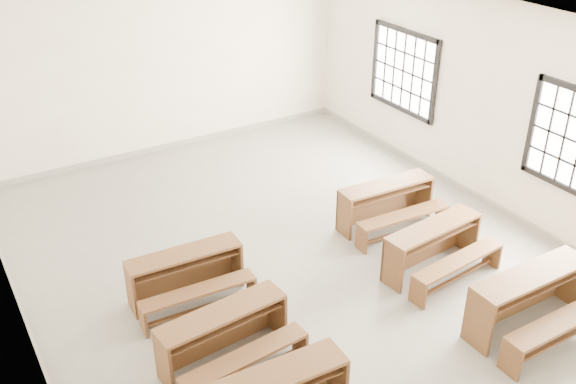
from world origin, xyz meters
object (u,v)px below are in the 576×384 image
desk_set_2 (187,272)px  desk_set_4 (435,245)px  desk_set_3 (532,297)px  desk_set_1 (225,334)px  desk_set_5 (387,201)px

desk_set_2 → desk_set_4: bearing=-17.8°
desk_set_2 → desk_set_3: 4.17m
desk_set_2 → desk_set_4: (3.07, -1.15, 0.01)m
desk_set_2 → desk_set_3: (3.25, -2.62, 0.05)m
desk_set_1 → desk_set_4: desk_set_4 is taller
desk_set_3 → desk_set_4: 1.47m
desk_set_4 → desk_set_5: bearing=75.2°
desk_set_1 → desk_set_5: (3.38, 1.39, 0.01)m
desk_set_4 → desk_set_5: desk_set_5 is taller
desk_set_3 → desk_set_5: desk_set_3 is taller
desk_set_4 → desk_set_3: bearing=-88.8°
desk_set_4 → desk_set_5: 1.27m
desk_set_4 → desk_set_2: bearing=153.9°
desk_set_2 → desk_set_5: 3.28m
desk_set_1 → desk_set_4: (3.17, 0.14, 0.00)m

